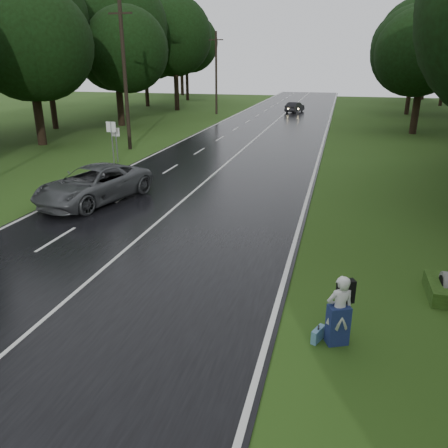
{
  "coord_description": "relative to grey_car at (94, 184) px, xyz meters",
  "views": [
    {
      "loc": [
        7.07,
        -11.42,
        6.38
      ],
      "look_at": [
        3.47,
        2.42,
        1.1
      ],
      "focal_mm": 35.44,
      "sensor_mm": 36.0,
      "label": 1
    }
  ],
  "objects": [
    {
      "name": "tree_right_e",
      "position": [
        17.75,
        26.68,
        -0.88
      ],
      "size": [
        8.11,
        8.11,
        12.67
      ],
      "primitive_type": null,
      "color": "black",
      "rests_on": "ground"
    },
    {
      "name": "grey_car",
      "position": [
        0.0,
        0.0,
        0.0
      ],
      "size": [
        4.27,
        6.55,
        1.68
      ],
      "primitive_type": "imported",
      "rotation": [
        0.0,
        0.0,
        6.02
      ],
      "color": "#46494B",
      "rests_on": "road"
    },
    {
      "name": "road_sign_a",
      "position": [
        -3.13,
        7.87,
        -0.88
      ],
      "size": [
        0.66,
        0.1,
        2.74
      ],
      "primitive_type": null,
      "color": "white",
      "rests_on": "ground"
    },
    {
      "name": "road",
      "position": [
        4.07,
        13.26,
        -0.86
      ],
      "size": [
        12.0,
        140.0,
        0.04
      ],
      "primitive_type": "cube",
      "color": "black",
      "rests_on": "ground"
    },
    {
      "name": "lane_center",
      "position": [
        4.07,
        13.26,
        -0.83
      ],
      "size": [
        0.12,
        140.0,
        0.01
      ],
      "primitive_type": "cube",
      "color": "silver",
      "rests_on": "road"
    },
    {
      "name": "utility_pole_far",
      "position": [
        -4.43,
        37.95,
        -0.88
      ],
      "size": [
        1.8,
        0.28,
        9.81
      ],
      "primitive_type": null,
      "color": "black",
      "rests_on": "ground"
    },
    {
      "name": "utility_pole_mid",
      "position": [
        -4.43,
        12.94,
        -0.88
      ],
      "size": [
        1.8,
        0.28,
        10.59
      ],
      "primitive_type": null,
      "color": "black",
      "rests_on": "ground"
    },
    {
      "name": "hitchhiker",
      "position": [
        11.5,
        -8.75,
        -0.05
      ],
      "size": [
        0.77,
        0.75,
        1.79
      ],
      "color": "silver",
      "rests_on": "ground"
    },
    {
      "name": "tree_left_e",
      "position": [
        -11.23,
        25.0,
        -0.88
      ],
      "size": [
        8.29,
        8.29,
        12.95
      ],
      "primitive_type": null,
      "color": "black",
      "rests_on": "ground"
    },
    {
      "name": "far_car",
      "position": [
        5.12,
        42.26,
        -0.19
      ],
      "size": [
        2.31,
        4.18,
        1.3
      ],
      "primitive_type": "imported",
      "rotation": [
        0.0,
        0.0,
        2.89
      ],
      "color": "black",
      "rests_on": "road"
    },
    {
      "name": "ground",
      "position": [
        4.07,
        -6.74,
        -0.88
      ],
      "size": [
        160.0,
        160.0,
        0.0
      ],
      "primitive_type": "plane",
      "color": "#294A16",
      "rests_on": "ground"
    },
    {
      "name": "suitcase",
      "position": [
        11.05,
        -8.79,
        -0.71
      ],
      "size": [
        0.32,
        0.5,
        0.34
      ],
      "primitive_type": "cube",
      "rotation": [
        0.0,
        0.0,
        5.87
      ],
      "color": "#5586A6",
      "rests_on": "ground"
    },
    {
      "name": "tree_left_f",
      "position": [
        -10.94,
        41.09,
        -0.88
      ],
      "size": [
        10.77,
        10.77,
        16.83
      ],
      "primitive_type": null,
      "color": "black",
      "rests_on": "ground"
    },
    {
      "name": "tree_left_d",
      "position": [
        -12.19,
        12.95,
        -0.88
      ],
      "size": [
        8.57,
        8.57,
        13.39
      ],
      "primitive_type": null,
      "color": "black",
      "rests_on": "ground"
    },
    {
      "name": "road_sign_b",
      "position": [
        -3.13,
        8.41,
        -0.88
      ],
      "size": [
        0.55,
        0.1,
        2.28
      ],
      "primitive_type": null,
      "color": "white",
      "rests_on": "ground"
    },
    {
      "name": "tree_right_f",
      "position": [
        19.18,
        43.61,
        -0.88
      ],
      "size": [
        9.82,
        9.82,
        15.35
      ],
      "primitive_type": null,
      "color": "black",
      "rests_on": "ground"
    }
  ]
}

